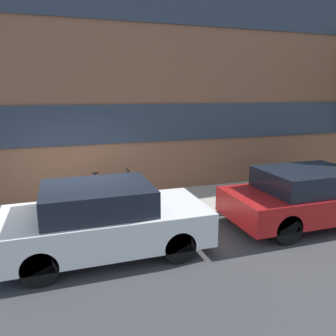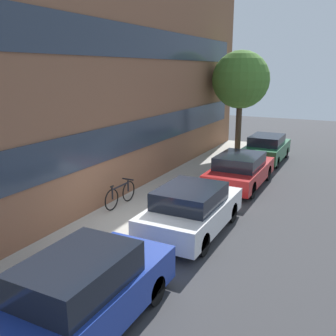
# 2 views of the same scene
# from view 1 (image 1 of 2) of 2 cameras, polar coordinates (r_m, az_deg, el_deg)

# --- Properties ---
(ground_plane) EXTENTS (56.00, 56.00, 0.00)m
(ground_plane) POSITION_cam_1_polar(r_m,az_deg,el_deg) (7.71, -14.61, -10.95)
(ground_plane) COLOR #38383A
(sidewalk_strip) EXTENTS (28.00, 2.26, 0.14)m
(sidewalk_strip) POSITION_cam_1_polar(r_m,az_deg,el_deg) (8.73, -15.16, -7.60)
(sidewalk_strip) COLOR #A8A399
(sidewalk_strip) RESTS_ON ground_plane
(rowhouse_facade) EXTENTS (28.00, 1.02, 10.00)m
(rowhouse_facade) POSITION_cam_1_polar(r_m,az_deg,el_deg) (9.96, -17.60, 23.65)
(rowhouse_facade) COLOR brown
(rowhouse_facade) RESTS_ON ground_plane
(parked_car_white) EXTENTS (3.89, 1.81, 1.38)m
(parked_car_white) POSITION_cam_1_polar(r_m,az_deg,el_deg) (6.51, -10.99, -8.77)
(parked_car_white) COLOR silver
(parked_car_white) RESTS_ON ground_plane
(parked_car_red) EXTENTS (4.18, 1.80, 1.33)m
(parked_car_red) POSITION_cam_1_polar(r_m,az_deg,el_deg) (8.54, 23.56, -4.45)
(parked_car_red) COLOR #AD1919
(parked_car_red) RESTS_ON ground_plane
(bicycle) EXTENTS (1.69, 0.44, 0.82)m
(bicycle) POSITION_cam_1_polar(r_m,az_deg,el_deg) (9.29, -9.71, -3.01)
(bicycle) COLOR black
(bicycle) RESTS_ON sidewalk_strip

